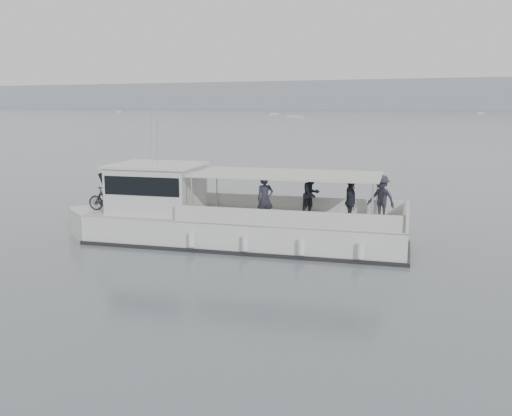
% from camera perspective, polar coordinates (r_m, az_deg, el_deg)
% --- Properties ---
extents(ground, '(1400.00, 1400.00, 0.00)m').
position_cam_1_polar(ground, '(22.75, 12.04, -4.73)').
color(ground, slate).
rests_on(ground, ground).
extents(tour_boat, '(15.20, 6.09, 6.34)m').
position_cam_1_polar(tour_boat, '(24.24, -4.08, -1.06)').
color(tour_boat, silver).
rests_on(tour_boat, ground).
extents(moored_fleet, '(451.65, 338.83, 10.11)m').
position_cam_1_polar(moored_fleet, '(229.08, 16.39, 8.64)').
color(moored_fleet, silver).
rests_on(moored_fleet, ground).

